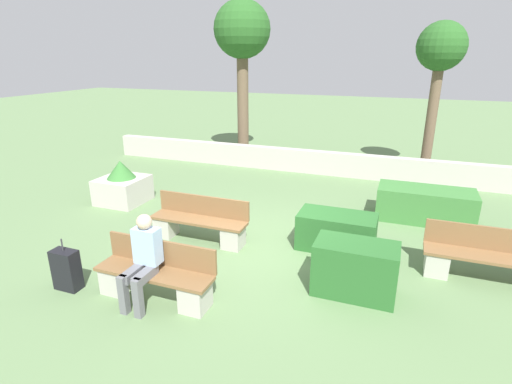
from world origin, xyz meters
name	(u,v)px	position (x,y,z in m)	size (l,w,h in m)	color
ground_plane	(259,246)	(0.00, 0.00, 0.00)	(60.00, 60.00, 0.00)	#607F51
perimeter_wall	(319,162)	(0.00, 5.26, 0.35)	(14.25, 0.30, 0.70)	#B7B2A8
bench_front	(156,278)	(-0.84, -2.14, 0.33)	(1.82, 0.49, 0.86)	brown
bench_left_side	(199,224)	(-1.18, -0.16, 0.34)	(1.93, 0.49, 0.86)	brown
bench_right_side	(492,262)	(3.89, 0.14, 0.34)	(2.05, 0.49, 0.86)	brown
person_seated_man	(143,256)	(-0.93, -2.28, 0.75)	(0.38, 0.63, 1.35)	slate
hedge_block_near_left	(425,205)	(2.95, 2.47, 0.36)	(2.00, 0.88, 0.72)	#3D7A38
hedge_block_near_right	(337,231)	(1.38, 0.44, 0.34)	(1.42, 0.75, 0.68)	#286028
hedge_block_mid_left	(355,269)	(1.90, -0.97, 0.41)	(1.22, 0.66, 0.83)	#286028
planter_corner_right	(122,185)	(-3.97, 1.08, 0.43)	(1.06, 1.06, 1.05)	#B7B2A8
suitcase	(66,270)	(-2.28, -2.42, 0.33)	(0.41, 0.23, 0.85)	black
tree_leftmost	(242,35)	(-3.01, 6.51, 4.06)	(1.87, 1.87, 5.18)	brown
tree_center_left	(441,54)	(3.04, 6.49, 3.48)	(1.36, 1.36, 4.37)	brown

